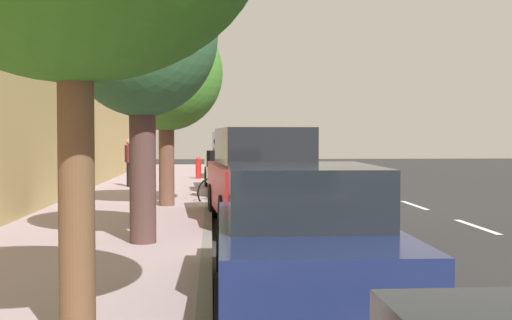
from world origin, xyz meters
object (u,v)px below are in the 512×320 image
(parked_pickup_white_mid, at_px, (240,166))
(pedestrian_on_phone, at_px, (129,160))
(parked_suv_silver_second, at_px, (239,156))
(fire_hydrant, at_px, (198,168))
(street_tree_near_cyclist, at_px, (166,74))
(street_tree_mid_block, at_px, (142,38))
(bicycle_at_curb, at_px, (226,191))
(cyclist_with_backpack, at_px, (218,162))
(parked_sedan_black_nearest, at_px, (232,157))
(parked_suv_red_far, at_px, (261,175))
(parked_sedan_dark_blue_farthest, at_px, (302,237))

(parked_pickup_white_mid, height_order, pedestrian_on_phone, parked_pickup_white_mid)
(parked_suv_silver_second, distance_m, fire_hydrant, 1.69)
(fire_hydrant, bearing_deg, street_tree_near_cyclist, 86.80)
(street_tree_mid_block, xyz_separation_m, fire_hydrant, (-0.57, -15.78, -2.76))
(street_tree_mid_block, xyz_separation_m, pedestrian_on_phone, (1.61, -11.74, -2.30))
(bicycle_at_curb, relative_size, cyclist_with_backpack, 0.85)
(street_tree_mid_block, height_order, fire_hydrant, street_tree_mid_block)
(parked_sedan_black_nearest, xyz_separation_m, bicycle_at_curb, (0.61, 15.93, -0.36))
(parked_sedan_black_nearest, xyz_separation_m, fire_hydrant, (1.51, 7.16, -0.17))
(pedestrian_on_phone, bearing_deg, street_tree_mid_block, 97.81)
(parked_pickup_white_mid, bearing_deg, street_tree_mid_block, 78.93)
(parked_suv_red_far, xyz_separation_m, pedestrian_on_phone, (3.70, -8.64, 0.02))
(parked_suv_silver_second, bearing_deg, parked_sedan_black_nearest, -89.27)
(street_tree_near_cyclist, xyz_separation_m, street_tree_mid_block, (0.00, 5.64, 0.04))
(parked_sedan_black_nearest, relative_size, pedestrian_on_phone, 2.84)
(parked_pickup_white_mid, xyz_separation_m, parked_suv_red_far, (-0.13, 6.89, 0.13))
(bicycle_at_curb, distance_m, cyclist_with_backpack, 0.88)
(fire_hydrant, bearing_deg, parked_suv_silver_second, -167.61)
(bicycle_at_curb, distance_m, fire_hydrant, 8.82)
(parked_pickup_white_mid, relative_size, parked_suv_red_far, 1.12)
(parked_suv_red_far, relative_size, street_tree_mid_block, 1.07)
(parked_suv_red_far, bearing_deg, parked_pickup_white_mid, -88.88)
(parked_pickup_white_mid, distance_m, pedestrian_on_phone, 3.98)
(parked_suv_red_far, distance_m, street_tree_mid_block, 4.40)
(parked_sedan_dark_blue_farthest, distance_m, cyclist_with_backpack, 10.99)
(bicycle_at_curb, xyz_separation_m, street_tree_near_cyclist, (1.46, 1.36, 2.91))
(parked_sedan_black_nearest, relative_size, parked_pickup_white_mid, 0.84)
(bicycle_at_curb, xyz_separation_m, cyclist_with_backpack, (0.22, -0.44, 0.72))
(parked_suv_red_far, relative_size, pedestrian_on_phone, 3.04)
(parked_pickup_white_mid, distance_m, bicycle_at_curb, 3.07)
(parked_suv_silver_second, bearing_deg, bicycle_at_curb, 85.61)
(cyclist_with_backpack, bearing_deg, pedestrian_on_phone, -56.43)
(pedestrian_on_phone, bearing_deg, street_tree_near_cyclist, 104.80)
(cyclist_with_backpack, xyz_separation_m, pedestrian_on_phone, (2.85, -4.30, -0.07))
(parked_sedan_black_nearest, height_order, street_tree_mid_block, street_tree_mid_block)
(pedestrian_on_phone, bearing_deg, fire_hydrant, -118.37)
(parked_sedan_dark_blue_farthest, xyz_separation_m, cyclist_with_backpack, (0.79, -10.95, 0.37))
(street_tree_near_cyclist, xyz_separation_m, pedestrian_on_phone, (1.61, -6.10, -2.26))
(parked_suv_silver_second, xyz_separation_m, pedestrian_on_phone, (3.77, 4.38, 0.02))
(bicycle_at_curb, xyz_separation_m, fire_hydrant, (0.90, -8.77, 0.19))
(parked_sedan_black_nearest, distance_m, street_tree_mid_block, 23.17)
(parked_sedan_black_nearest, relative_size, parked_suv_silver_second, 0.94)
(cyclist_with_backpack, bearing_deg, fire_hydrant, -85.38)
(cyclist_with_backpack, height_order, street_tree_near_cyclist, street_tree_near_cyclist)
(bicycle_at_curb, bearing_deg, cyclist_with_backpack, -63.36)
(bicycle_at_curb, bearing_deg, parked_sedan_dark_blue_farthest, 93.09)
(parked_suv_silver_second, bearing_deg, parked_sedan_dark_blue_farthest, 89.61)
(bicycle_at_curb, bearing_deg, parked_suv_red_far, 99.12)
(parked_suv_red_far, relative_size, parked_sedan_dark_blue_farthest, 1.09)
(parked_sedan_black_nearest, bearing_deg, street_tree_mid_block, 84.83)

